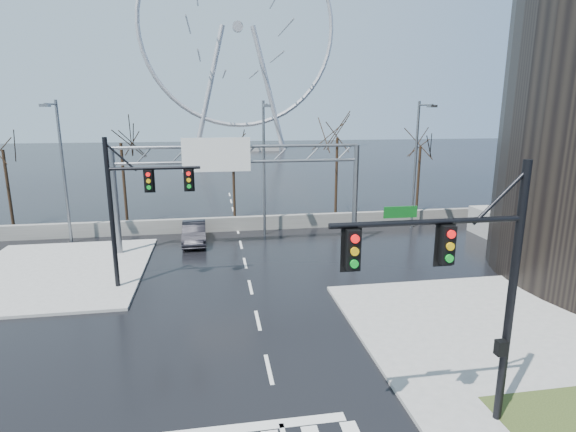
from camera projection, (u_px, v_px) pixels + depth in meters
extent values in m
plane|color=black|center=(269.00, 369.00, 16.50)|extent=(260.00, 260.00, 0.00)
cube|color=gray|center=(486.00, 322.00, 20.01)|extent=(12.00, 10.00, 0.15)
cube|color=gray|center=(57.00, 272.00, 26.23)|extent=(10.00, 12.00, 0.15)
cube|color=slate|center=(237.00, 224.00, 35.58)|extent=(52.00, 0.50, 1.10)
cylinder|color=black|center=(511.00, 300.00, 12.79)|extent=(0.24, 0.24, 8.00)
cylinder|color=black|center=(428.00, 222.00, 11.81)|extent=(5.40, 0.16, 0.16)
cube|color=black|center=(447.00, 245.00, 11.88)|extent=(0.35, 0.28, 1.05)
cube|color=black|center=(353.00, 250.00, 11.46)|extent=(0.35, 0.28, 1.05)
cylinder|color=black|center=(112.00, 216.00, 23.10)|extent=(0.24, 0.24, 8.00)
cylinder|color=black|center=(155.00, 168.00, 22.92)|extent=(4.60, 0.16, 0.16)
cube|color=black|center=(149.00, 181.00, 22.87)|extent=(0.35, 0.28, 1.05)
cube|color=black|center=(189.00, 180.00, 23.19)|extent=(0.35, 0.28, 1.05)
cylinder|color=slate|center=(116.00, 203.00, 28.81)|extent=(0.36, 0.36, 7.00)
cylinder|color=slate|center=(355.00, 195.00, 31.39)|extent=(0.36, 0.36, 7.00)
cylinder|color=slate|center=(239.00, 146.00, 29.30)|extent=(16.00, 0.20, 0.20)
cylinder|color=slate|center=(240.00, 162.00, 29.53)|extent=(16.00, 0.20, 0.20)
cube|color=#0A4D13|center=(216.00, 155.00, 29.03)|extent=(4.20, 0.10, 2.00)
cube|color=silver|center=(216.00, 155.00, 28.98)|extent=(4.40, 0.02, 2.20)
cylinder|color=slate|center=(64.00, 174.00, 31.19)|extent=(0.20, 0.20, 10.00)
cylinder|color=slate|center=(50.00, 104.00, 29.06)|extent=(0.12, 2.20, 0.12)
cube|color=slate|center=(45.00, 105.00, 28.12)|extent=(0.50, 0.70, 0.18)
cylinder|color=slate|center=(264.00, 170.00, 33.44)|extent=(0.20, 0.20, 10.00)
cylinder|color=slate|center=(265.00, 104.00, 31.32)|extent=(0.12, 2.20, 0.12)
cube|color=slate|center=(267.00, 106.00, 30.38)|extent=(0.50, 0.70, 0.18)
cylinder|color=slate|center=(415.00, 166.00, 35.38)|extent=(0.20, 0.20, 10.00)
cylinder|color=slate|center=(426.00, 105.00, 33.25)|extent=(0.12, 2.20, 0.12)
cube|color=slate|center=(432.00, 106.00, 32.31)|extent=(0.50, 0.70, 0.18)
cylinder|color=black|center=(8.00, 189.00, 35.93)|extent=(0.24, 0.24, 6.30)
cylinder|color=black|center=(124.00, 184.00, 36.84)|extent=(0.24, 0.24, 6.75)
cylinder|color=black|center=(234.00, 185.00, 39.36)|extent=(0.24, 0.24, 5.85)
cylinder|color=black|center=(336.00, 178.00, 39.71)|extent=(0.24, 0.24, 7.02)
cylinder|color=black|center=(418.00, 180.00, 41.58)|extent=(0.24, 0.24, 6.12)
cube|color=gray|center=(241.00, 148.00, 108.41)|extent=(18.00, 6.00, 1.00)
torus|color=#B2B2B7|center=(238.00, 27.00, 102.15)|extent=(45.00, 1.00, 45.00)
cylinder|color=#B2B2B7|center=(238.00, 27.00, 102.15)|extent=(2.40, 1.50, 2.40)
cylinder|color=#B2B2B7|center=(209.00, 90.00, 104.21)|extent=(8.28, 1.20, 28.82)
cylinder|color=#B2B2B7|center=(269.00, 91.00, 106.46)|extent=(8.28, 1.20, 28.82)
imported|color=black|center=(194.00, 233.00, 32.12)|extent=(1.74, 4.71, 1.54)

